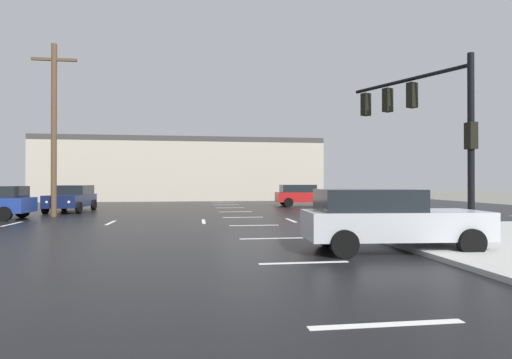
# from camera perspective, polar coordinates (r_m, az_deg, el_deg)

# --- Properties ---
(ground_plane) EXTENTS (120.00, 120.00, 0.00)m
(ground_plane) POSITION_cam_1_polar(r_m,az_deg,el_deg) (19.11, -1.11, -5.72)
(ground_plane) COLOR slate
(road_asphalt) EXTENTS (44.00, 44.00, 0.02)m
(road_asphalt) POSITION_cam_1_polar(r_m,az_deg,el_deg) (19.11, -1.11, -5.69)
(road_asphalt) COLOR black
(road_asphalt) RESTS_ON ground_plane
(snow_strip_curbside) EXTENTS (4.00, 1.60, 0.06)m
(snow_strip_curbside) POSITION_cam_1_polar(r_m,az_deg,el_deg) (16.67, 18.09, -5.90)
(snow_strip_curbside) COLOR white
(snow_strip_curbside) RESTS_ON sidewalk_corner
(lane_markings) EXTENTS (36.15, 36.15, 0.01)m
(lane_markings) POSITION_cam_1_polar(r_m,az_deg,el_deg) (17.94, 3.28, -6.00)
(lane_markings) COLOR silver
(lane_markings) RESTS_ON road_asphalt
(traffic_signal_mast) EXTENTS (2.37, 4.81, 5.98)m
(traffic_signal_mast) POSITION_cam_1_polar(r_m,az_deg,el_deg) (16.83, 22.18, 8.14)
(traffic_signal_mast) COLOR black
(traffic_signal_mast) RESTS_ON sidewalk_corner
(strip_building_background) EXTENTS (27.01, 8.00, 6.08)m
(strip_building_background) POSITION_cam_1_polar(r_m,az_deg,el_deg) (43.14, -9.87, 1.29)
(strip_building_background) COLOR #BCB29E
(strip_building_background) RESTS_ON ground_plane
(sedan_silver) EXTENTS (4.64, 2.29, 1.58)m
(sedan_silver) POSITION_cam_1_polar(r_m,az_deg,el_deg) (11.23, 17.34, -5.08)
(sedan_silver) COLOR #B7BABF
(sedan_silver) RESTS_ON road_asphalt
(sedan_red) EXTENTS (4.59, 2.14, 1.58)m
(sedan_red) POSITION_cam_1_polar(r_m,az_deg,el_deg) (31.05, 6.59, -2.09)
(sedan_red) COLOR #B21919
(sedan_red) RESTS_ON road_asphalt
(sedan_navy) EXTENTS (2.13, 4.58, 1.58)m
(sedan_navy) POSITION_cam_1_polar(r_m,az_deg,el_deg) (27.43, -23.75, -2.29)
(sedan_navy) COLOR #141E47
(sedan_navy) RESTS_ON road_asphalt
(utility_pole_far) EXTENTS (2.20, 0.28, 8.87)m
(utility_pole_far) POSITION_cam_1_polar(r_m,az_deg,el_deg) (23.89, -25.80, 6.55)
(utility_pole_far) COLOR brown
(utility_pole_far) RESTS_ON ground_plane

